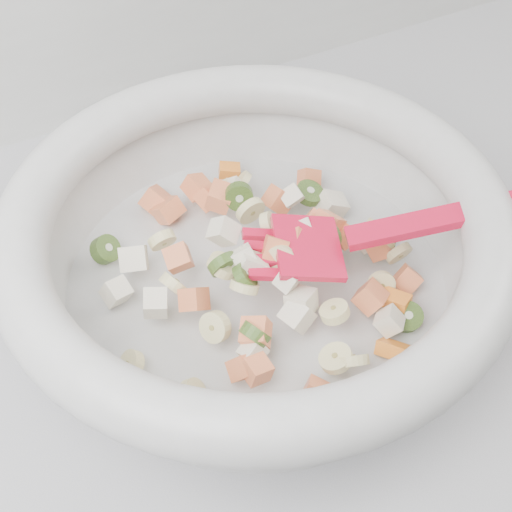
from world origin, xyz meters
name	(u,v)px	position (x,y,z in m)	size (l,w,h in m)	color
mixing_bowl	(257,244)	(0.20, 1.41, 0.96)	(0.47, 0.42, 0.12)	#B6B6B4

